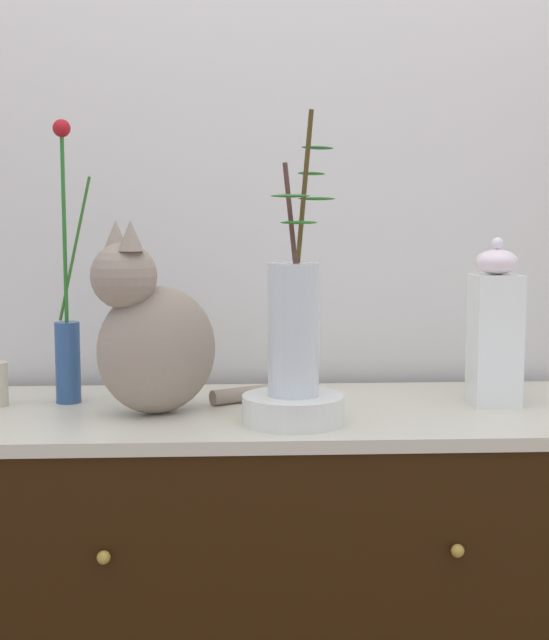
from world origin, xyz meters
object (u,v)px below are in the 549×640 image
Objects in this scene: vase_glass_clear at (294,323)px; jar_lidded_porcelain at (495,329)px; cat_sitting at (152,336)px; vase_slim_green at (67,334)px; bowl_porcelain at (293,409)px; sideboard at (275,622)px.

vase_glass_clear is 0.45m from jar_lidded_porcelain.
vase_glass_clear reaches higher than cat_sitting.
vase_slim_green reaches higher than vase_glass_clear.
vase_slim_green is at bearing 176.14° from jar_lidded_porcelain.
jar_lidded_porcelain is (0.43, 0.15, 0.13)m from bowl_porcelain.
vase_slim_green is (-0.18, 0.12, -0.01)m from cat_sitting.
bowl_porcelain is at bearing -18.97° from cat_sitting.
jar_lidded_porcelain is (0.69, 0.06, 0.00)m from cat_sitting.
vase_slim_green is 0.88m from jar_lidded_porcelain.
cat_sitting reaches higher than bowl_porcelain.
bowl_porcelain is 0.56× the size of jar_lidded_porcelain.
cat_sitting is at bearing 161.03° from bowl_porcelain.
vase_slim_green reaches higher than jar_lidded_porcelain.
jar_lidded_porcelain is at bearing 19.31° from vase_glass_clear.
vase_glass_clear is 1.53× the size of jar_lidded_porcelain.
sideboard is 2.67× the size of vase_glass_clear.
vase_glass_clear is at bearing -160.69° from jar_lidded_porcelain.
vase_glass_clear reaches higher than jar_lidded_porcelain.
sideboard is 4.08× the size of jar_lidded_porcelain.
bowl_porcelain is (0.03, -0.13, 0.48)m from sideboard.
bowl_porcelain is at bearing 179.24° from vase_glass_clear.
bowl_porcelain is at bearing -24.60° from vase_slim_green.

